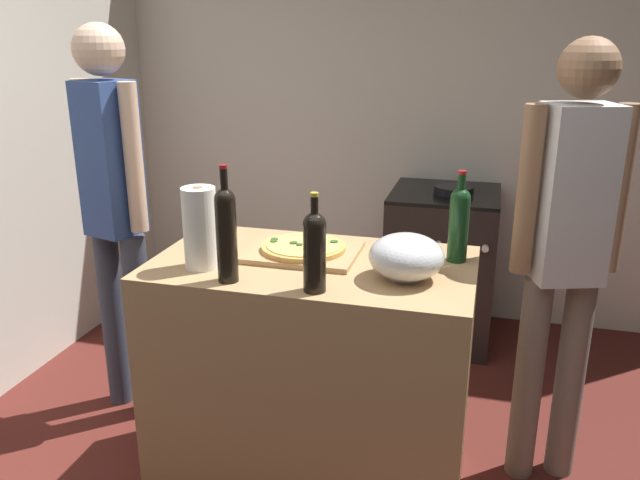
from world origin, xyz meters
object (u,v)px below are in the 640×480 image
pizza (303,247)px  wine_bottle_amber (459,221)px  paper_towel_roll (200,228)px  person_in_red (567,241)px  mixing_bowl (406,257)px  person_in_stripes (114,201)px  wine_bottle_green (315,248)px  wine_bottle_clear (226,231)px  stove (441,266)px

pizza → wine_bottle_amber: wine_bottle_amber is taller
paper_towel_roll → person_in_red: 1.31m
mixing_bowl → person_in_stripes: size_ratio=0.14×
mixing_bowl → wine_bottle_green: 0.33m
wine_bottle_clear → wine_bottle_green: bearing=-1.4°
mixing_bowl → person_in_red: size_ratio=0.15×
wine_bottle_green → wine_bottle_clear: wine_bottle_clear is taller
mixing_bowl → person_in_red: bearing=34.5°
paper_towel_roll → wine_bottle_amber: wine_bottle_amber is taller
pizza → stove: pizza is taller
wine_bottle_green → person_in_stripes: 1.19m
mixing_bowl → person_in_stripes: 1.37m
wine_bottle_green → wine_bottle_clear: (-0.30, 0.01, 0.03)m
pizza → stove: 1.50m
wine_bottle_clear → person_in_red: bearing=26.1°
mixing_bowl → stove: mixing_bowl is taller
wine_bottle_amber → wine_bottle_green: size_ratio=1.02×
wine_bottle_amber → wine_bottle_clear: 0.82m
wine_bottle_green → paper_towel_roll: bearing=166.7°
paper_towel_roll → wine_bottle_clear: bearing=-34.7°
wine_bottle_amber → wine_bottle_green: (-0.42, -0.40, -0.01)m
wine_bottle_green → stove: (0.28, 1.67, -0.63)m
pizza → wine_bottle_clear: 0.38m
wine_bottle_clear → person_in_red: (1.10, 0.54, -0.11)m
person_in_stripes → wine_bottle_amber: bearing=-5.5°
pizza → wine_bottle_amber: 0.57m
paper_towel_roll → person_in_stripes: bearing=144.4°
wine_bottle_amber → person_in_red: (0.38, 0.14, -0.09)m
stove → person_in_red: person_in_red is taller
wine_bottle_green → stove: bearing=80.4°
paper_towel_roll → person_in_stripes: 0.76m
wine_bottle_amber → person_in_stripes: person_in_stripes is taller
pizza → wine_bottle_clear: size_ratio=0.80×
pizza → stove: size_ratio=0.34×
stove → person_in_stripes: (-1.34, -1.12, 0.57)m
paper_towel_roll → mixing_bowl: bearing=6.1°
wine_bottle_green → wine_bottle_clear: size_ratio=0.83×
wine_bottle_clear → person_in_red: person_in_red is taller
wine_bottle_clear → stove: wine_bottle_clear is taller
pizza → mixing_bowl: size_ratio=1.24×
pizza → paper_towel_roll: 0.39m
wine_bottle_amber → pizza: bearing=-171.4°
mixing_bowl → wine_bottle_green: wine_bottle_green is taller
wine_bottle_green → person_in_red: bearing=34.3°
mixing_bowl → paper_towel_roll: size_ratio=0.87×
stove → person_in_stripes: 1.84m
pizza → stove: bearing=72.9°
wine_bottle_amber → wine_bottle_green: wine_bottle_amber is taller
pizza → person_in_red: size_ratio=0.18×
wine_bottle_clear → person_in_stripes: person_in_stripes is taller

